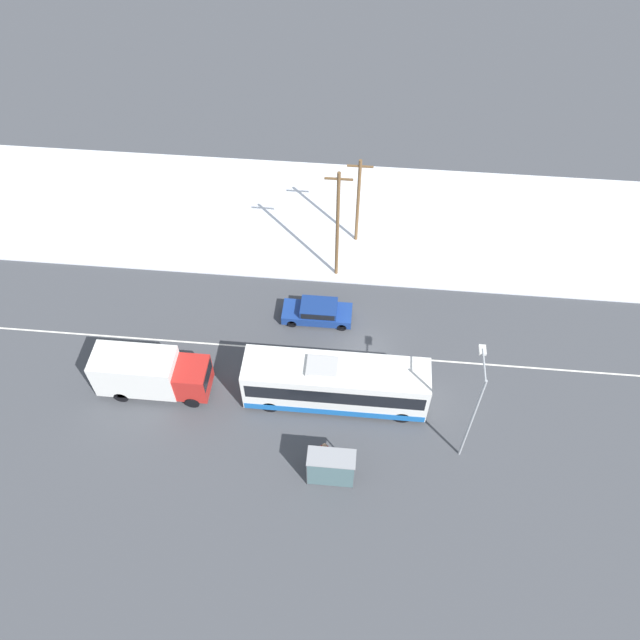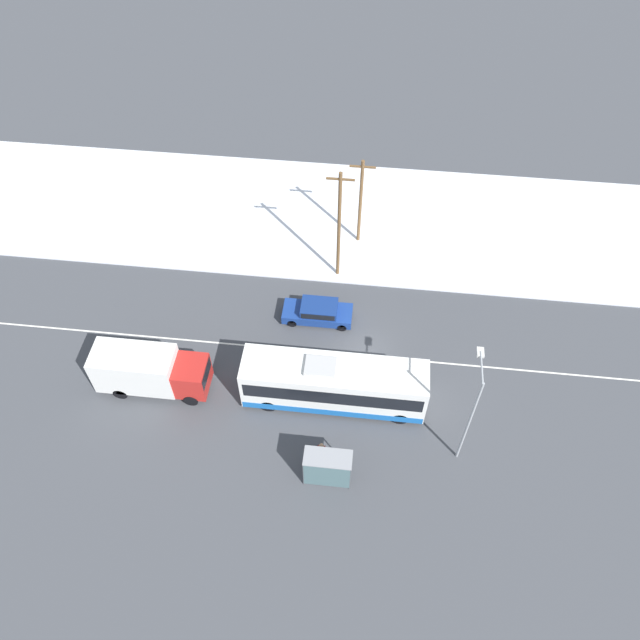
# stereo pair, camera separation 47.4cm
# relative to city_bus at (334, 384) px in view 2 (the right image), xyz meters

# --- Properties ---
(ground_plane) EXTENTS (120.00, 120.00, 0.00)m
(ground_plane) POSITION_rel_city_bus_xyz_m (1.62, 3.50, -1.74)
(ground_plane) COLOR #424449
(snow_lot) EXTENTS (80.00, 13.49, 0.12)m
(snow_lot) POSITION_rel_city_bus_xyz_m (1.62, 16.46, -1.68)
(snow_lot) COLOR silver
(snow_lot) RESTS_ON ground_plane
(lane_marking_center) EXTENTS (60.00, 0.12, 0.00)m
(lane_marking_center) POSITION_rel_city_bus_xyz_m (1.62, 3.50, -1.73)
(lane_marking_center) COLOR silver
(lane_marking_center) RESTS_ON ground_plane
(city_bus) EXTENTS (10.94, 2.57, 3.56)m
(city_bus) POSITION_rel_city_bus_xyz_m (0.00, 0.00, 0.00)
(city_bus) COLOR white
(city_bus) RESTS_ON ground_plane
(box_truck) EXTENTS (6.86, 2.30, 3.18)m
(box_truck) POSITION_rel_city_bus_xyz_m (-11.25, -0.25, 0.01)
(box_truck) COLOR silver
(box_truck) RESTS_ON ground_plane
(sedan_car) EXTENTS (4.66, 1.80, 1.46)m
(sedan_car) POSITION_rel_city_bus_xyz_m (-1.66, 6.27, -0.94)
(sedan_car) COLOR navy
(sedan_car) RESTS_ON ground_plane
(pedestrian_at_stop) EXTENTS (0.65, 0.29, 1.81)m
(pedestrian_at_stop) POSITION_rel_city_bus_xyz_m (-0.31, -4.11, -0.62)
(pedestrian_at_stop) COLOR #23232D
(pedestrian_at_stop) RESTS_ON ground_plane
(bus_shelter) EXTENTS (2.64, 1.20, 2.40)m
(bus_shelter) POSITION_rel_city_bus_xyz_m (0.15, -5.39, -0.07)
(bus_shelter) COLOR gray
(bus_shelter) RESTS_ON ground_plane
(streetlamp) EXTENTS (0.36, 2.39, 7.64)m
(streetlamp) POSITION_rel_city_bus_xyz_m (7.45, -2.57, 3.05)
(streetlamp) COLOR #9EA3A8
(streetlamp) RESTS_ON ground_plane
(utility_pole_roadside) EXTENTS (1.80, 0.24, 9.05)m
(utility_pole_roadside) POSITION_rel_city_bus_xyz_m (-0.74, 10.57, 2.98)
(utility_pole_roadside) COLOR brown
(utility_pole_roadside) RESTS_ON ground_plane
(utility_pole_snowlot) EXTENTS (1.80, 0.24, 7.32)m
(utility_pole_snowlot) POSITION_rel_city_bus_xyz_m (0.48, 14.22, 2.11)
(utility_pole_snowlot) COLOR brown
(utility_pole_snowlot) RESTS_ON ground_plane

